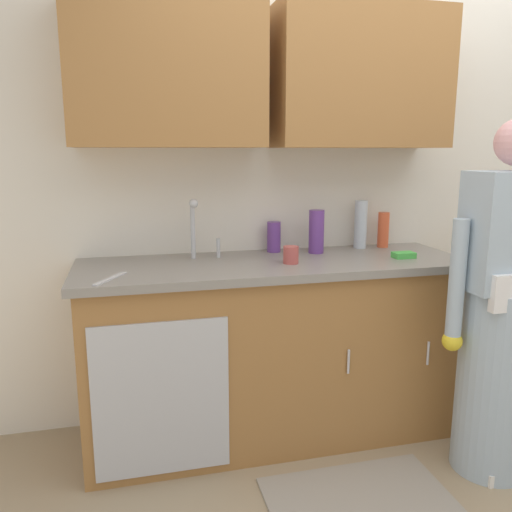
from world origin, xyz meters
TOP-DOWN VIEW (x-y plane):
  - ground_plane at (0.00, 0.00)m, footprint 9.00×9.00m
  - kitchen_wall_with_uppers at (-0.14, 0.99)m, footprint 4.80×0.44m
  - counter_cabinet at (-0.55, 0.70)m, footprint 1.90×0.62m
  - countertop at (-0.55, 0.70)m, footprint 1.96×0.66m
  - sink at (-0.90, 0.71)m, footprint 0.50×0.36m
  - person_at_sink at (0.36, 0.14)m, footprint 0.55×0.34m
  - floor_mat at (-0.34, 0.05)m, footprint 0.80×0.50m
  - bottle_cleaner_spray at (-0.27, 0.84)m, footprint 0.08×0.08m
  - bottle_water_tall at (0.02, 0.92)m, footprint 0.07×0.07m
  - bottle_water_short at (0.16, 0.91)m, footprint 0.06×0.06m
  - bottle_dish_liquid at (-0.49, 0.93)m, footprint 0.07×0.07m
  - cup_by_sink at (-0.49, 0.62)m, footprint 0.08×0.08m
  - knife_on_counter at (-1.34, 0.50)m, footprint 0.14×0.22m
  - sponge at (0.12, 0.60)m, footprint 0.11×0.07m

SIDE VIEW (x-z plane):
  - ground_plane at x=0.00m, z-range 0.00..0.00m
  - floor_mat at x=-0.34m, z-range 0.00..0.01m
  - counter_cabinet at x=-0.55m, z-range 0.00..0.90m
  - person_at_sink at x=0.36m, z-range -0.12..1.50m
  - countertop at x=-0.55m, z-range 0.90..0.94m
  - sink at x=-0.90m, z-range 0.75..1.10m
  - knife_on_counter at x=-1.34m, z-range 0.94..0.95m
  - sponge at x=0.12m, z-range 0.94..0.97m
  - cup_by_sink at x=-0.49m, z-range 0.94..1.03m
  - bottle_dish_liquid at x=-0.49m, z-range 0.94..1.11m
  - bottle_water_short at x=0.16m, z-range 0.94..1.14m
  - bottle_cleaner_spray at x=-0.27m, z-range 0.94..1.17m
  - bottle_water_tall at x=0.02m, z-range 0.94..1.21m
  - kitchen_wall_with_uppers at x=-0.14m, z-range 0.13..2.83m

